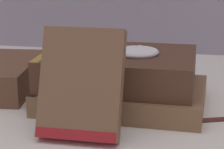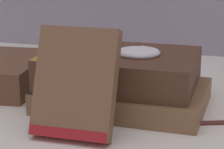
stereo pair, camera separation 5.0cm
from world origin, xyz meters
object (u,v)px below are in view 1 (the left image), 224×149
book_flat_top (115,68)px  book_leaning_front (85,88)px  book_flat_bottom (119,95)px  pocket_watch (137,52)px

book_flat_top → book_leaning_front: bearing=-96.1°
book_flat_bottom → book_leaning_front: book_leaning_front is taller
book_flat_bottom → book_flat_top: (-0.01, 0.01, 0.04)m
book_leaning_front → pocket_watch: book_leaning_front is taller
book_leaning_front → pocket_watch: (0.04, 0.12, 0.02)m
book_flat_bottom → pocket_watch: 0.07m
book_flat_bottom → pocket_watch: size_ratio=3.64×
book_flat_top → pocket_watch: 0.04m
book_flat_top → book_leaning_front: (-0.01, -0.12, 0.01)m
book_flat_bottom → book_flat_top: book_flat_top is taller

